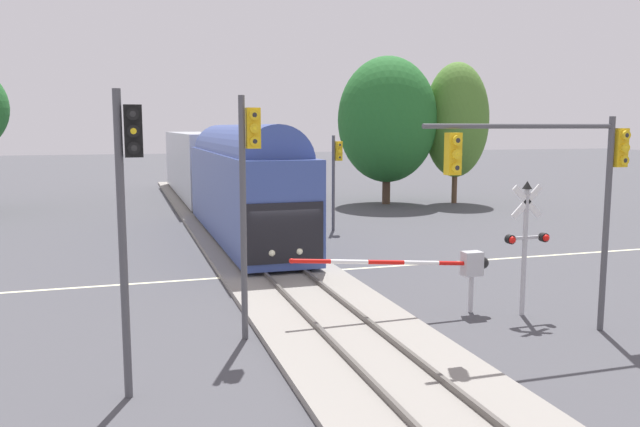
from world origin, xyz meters
The scene contains 12 objects.
ground_plane centered at (0.00, 0.00, 0.00)m, with size 220.00×220.00×0.00m, color #47474C.
road_centre_stripe centered at (0.00, 0.00, 0.00)m, with size 44.00×0.20×0.01m.
railway_track centered at (0.00, 0.00, 0.10)m, with size 4.40×80.00×0.32m.
commuter_train centered at (0.00, 16.91, 2.79)m, with size 3.04×38.71×5.16m.
crossing_gate_near centered at (3.52, -6.43, 1.44)m, with size 6.00×0.40×1.93m.
crossing_signal_mast centered at (5.47, -7.17, 2.37)m, with size 1.36×0.44×3.87m.
traffic_signal_far_side centered at (5.19, 8.92, 3.31)m, with size 0.53×0.38×4.94m.
traffic_signal_median centered at (-2.42, -6.88, 4.10)m, with size 0.53×0.38×6.15m.
traffic_signal_near_right centered at (5.08, -8.97, 4.30)m, with size 5.78×0.38×5.65m.
traffic_signal_near_left centered at (-5.31, -9.75, 4.07)m, with size 0.53×0.38×6.10m.
oak_far_right centered at (12.24, 18.93, 5.85)m, with size 6.83×6.83×10.18m.
maple_right_background centered at (17.10, 18.06, 5.83)m, with size 4.50×4.50×9.83m.
Camera 1 is at (-5.39, -22.65, 5.39)m, focal length 36.20 mm.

